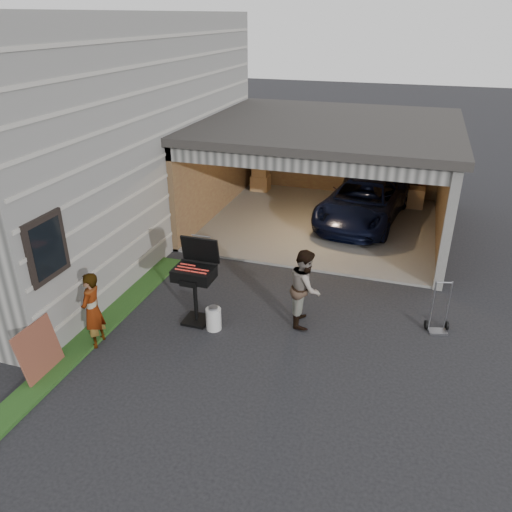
# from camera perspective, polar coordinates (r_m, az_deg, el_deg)

# --- Properties ---
(ground) EXTENTS (80.00, 80.00, 0.00)m
(ground) POSITION_cam_1_polar(r_m,az_deg,el_deg) (9.19, -5.21, -10.47)
(ground) COLOR black
(ground) RESTS_ON ground
(house) EXTENTS (7.00, 11.00, 5.50)m
(house) POSITION_cam_1_polar(r_m,az_deg,el_deg) (14.31, -22.33, 13.24)
(house) COLOR #474744
(house) RESTS_ON ground
(groundcover_strip) EXTENTS (0.50, 8.00, 0.06)m
(groundcover_strip) POSITION_cam_1_polar(r_m,az_deg,el_deg) (9.51, -20.47, -10.64)
(groundcover_strip) COLOR #193814
(groundcover_strip) RESTS_ON ground
(garage) EXTENTS (6.80, 6.30, 2.90)m
(garage) POSITION_cam_1_polar(r_m,az_deg,el_deg) (14.19, 8.26, 11.11)
(garage) COLOR #605E59
(garage) RESTS_ON ground
(minivan) EXTENTS (2.52, 4.50, 1.19)m
(minivan) POSITION_cam_1_polar(r_m,az_deg,el_deg) (14.54, 12.12, 5.89)
(minivan) COLOR black
(minivan) RESTS_ON ground
(woman) EXTENTS (0.41, 0.56, 1.44)m
(woman) POSITION_cam_1_polar(r_m,az_deg,el_deg) (9.33, -18.19, -5.89)
(woman) COLOR #9AB2C1
(woman) RESTS_ON ground
(man) EXTENTS (0.73, 0.86, 1.55)m
(man) POSITION_cam_1_polar(r_m,az_deg,el_deg) (9.51, 5.63, -3.58)
(man) COLOR #4D241E
(man) RESTS_ON ground
(bbq_grill) EXTENTS (0.75, 0.66, 1.67)m
(bbq_grill) POSITION_cam_1_polar(r_m,az_deg,el_deg) (9.48, -6.98, -2.25)
(bbq_grill) COLOR black
(bbq_grill) RESTS_ON ground
(propane_tank) EXTENTS (0.38, 0.38, 0.44)m
(propane_tank) POSITION_cam_1_polar(r_m,az_deg,el_deg) (9.58, -4.87, -7.17)
(propane_tank) COLOR silver
(propane_tank) RESTS_ON ground
(plywood_panel) EXTENTS (0.23, 0.84, 0.93)m
(plywood_panel) POSITION_cam_1_polar(r_m,az_deg,el_deg) (9.06, -23.55, -9.87)
(plywood_panel) COLOR brown
(plywood_panel) RESTS_ON ground
(hand_truck) EXTENTS (0.45, 0.39, 1.04)m
(hand_truck) POSITION_cam_1_polar(r_m,az_deg,el_deg) (10.12, 20.08, -7.03)
(hand_truck) COLOR slate
(hand_truck) RESTS_ON ground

